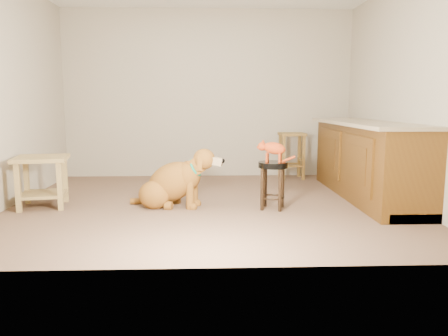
{
  "coord_description": "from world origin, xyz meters",
  "views": [
    {
      "loc": [
        -0.02,
        -4.97,
        1.16
      ],
      "look_at": [
        0.16,
        -0.19,
        0.45
      ],
      "focal_mm": 35.0,
      "sensor_mm": 36.0,
      "label": 1
    }
  ],
  "objects_px": {
    "wood_stool": "(291,155)",
    "golden_retriever": "(173,183)",
    "padded_stool": "(273,176)",
    "tabby_kitten": "(272,149)",
    "side_table": "(42,174)"
  },
  "relations": [
    {
      "from": "wood_stool",
      "to": "golden_retriever",
      "type": "bearing_deg",
      "value": -133.2
    },
    {
      "from": "wood_stool",
      "to": "tabby_kitten",
      "type": "height_order",
      "value": "tabby_kitten"
    },
    {
      "from": "tabby_kitten",
      "to": "side_table",
      "type": "bearing_deg",
      "value": -166.9
    },
    {
      "from": "side_table",
      "to": "padded_stool",
      "type": "bearing_deg",
      "value": -4.19
    },
    {
      "from": "padded_stool",
      "to": "golden_retriever",
      "type": "relative_size",
      "value": 0.48
    },
    {
      "from": "padded_stool",
      "to": "golden_retriever",
      "type": "bearing_deg",
      "value": 171.84
    },
    {
      "from": "golden_retriever",
      "to": "wood_stool",
      "type": "bearing_deg",
      "value": 59.82
    },
    {
      "from": "wood_stool",
      "to": "side_table",
      "type": "distance_m",
      "value": 3.62
    },
    {
      "from": "wood_stool",
      "to": "tabby_kitten",
      "type": "relative_size",
      "value": 1.67
    },
    {
      "from": "padded_stool",
      "to": "side_table",
      "type": "height_order",
      "value": "side_table"
    },
    {
      "from": "wood_stool",
      "to": "padded_stool",
      "type": "bearing_deg",
      "value": -106.69
    },
    {
      "from": "padded_stool",
      "to": "side_table",
      "type": "relative_size",
      "value": 0.82
    },
    {
      "from": "side_table",
      "to": "tabby_kitten",
      "type": "bearing_deg",
      "value": -4.12
    },
    {
      "from": "side_table",
      "to": "golden_retriever",
      "type": "bearing_deg",
      "value": -1.16
    },
    {
      "from": "padded_stool",
      "to": "golden_retriever",
      "type": "distance_m",
      "value": 1.12
    }
  ]
}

